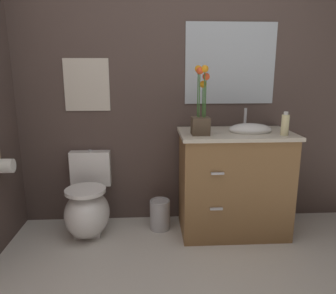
# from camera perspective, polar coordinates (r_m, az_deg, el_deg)

# --- Properties ---
(wall_back) EXTENTS (4.45, 0.05, 2.50)m
(wall_back) POSITION_cam_1_polar(r_m,az_deg,el_deg) (3.01, 5.52, 10.41)
(wall_back) COLOR #4C3D38
(wall_back) RESTS_ON ground_plane
(toilet) EXTENTS (0.38, 0.59, 0.69)m
(toilet) POSITION_cam_1_polar(r_m,az_deg,el_deg) (2.97, -13.75, -10.02)
(toilet) COLOR white
(toilet) RESTS_ON ground_plane
(vanity_cabinet) EXTENTS (0.94, 0.56, 1.07)m
(vanity_cabinet) POSITION_cam_1_polar(r_m,az_deg,el_deg) (2.91, 11.36, -5.86)
(vanity_cabinet) COLOR brown
(vanity_cabinet) RESTS_ON ground_plane
(flower_vase) EXTENTS (0.14, 0.14, 0.54)m
(flower_vase) POSITION_cam_1_polar(r_m,az_deg,el_deg) (2.61, 5.74, 5.87)
(flower_vase) COLOR #4C3D2D
(flower_vase) RESTS_ON vanity_cabinet
(soap_bottle) EXTENTS (0.06, 0.06, 0.19)m
(soap_bottle) POSITION_cam_1_polar(r_m,az_deg,el_deg) (2.74, 19.68, 3.71)
(soap_bottle) COLOR beige
(soap_bottle) RESTS_ON vanity_cabinet
(trash_bin) EXTENTS (0.18, 0.18, 0.27)m
(trash_bin) POSITION_cam_1_polar(r_m,az_deg,el_deg) (3.00, -1.40, -11.62)
(trash_bin) COLOR #B7B7BC
(trash_bin) RESTS_ON ground_plane
(wall_poster) EXTENTS (0.39, 0.01, 0.45)m
(wall_poster) POSITION_cam_1_polar(r_m,az_deg,el_deg) (3.00, -13.93, 10.44)
(wall_poster) COLOR beige
(wall_mirror) EXTENTS (0.80, 0.01, 0.70)m
(wall_mirror) POSITION_cam_1_polar(r_m,az_deg,el_deg) (3.03, 10.78, 14.04)
(wall_mirror) COLOR #B2BCC6
(toilet_paper_roll) EXTENTS (0.11, 0.11, 0.11)m
(toilet_paper_roll) POSITION_cam_1_polar(r_m,az_deg,el_deg) (2.81, -26.31, -2.95)
(toilet_paper_roll) COLOR white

